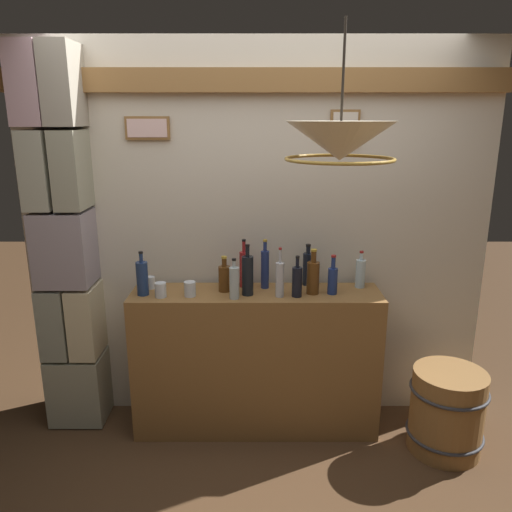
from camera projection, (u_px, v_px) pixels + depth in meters
The scene contains 20 objects.
panelled_rear_partition at pixel (256, 228), 3.29m from camera, with size 3.04×0.15×2.49m.
stone_pillar at pixel (66, 248), 3.17m from camera, with size 0.36×0.35×2.42m.
bar_shelf_unit at pixel (256, 361), 3.26m from camera, with size 1.57×0.38×0.95m, color olive.
liquor_bottle_rum at pixel (297, 281), 3.03m from camera, with size 0.06×0.06×0.26m.
liquor_bottle_rye at pixel (280, 279), 3.02m from camera, with size 0.05×0.05×0.31m.
liquor_bottle_sherry at pixel (313, 276), 3.08m from camera, with size 0.08×0.08×0.28m.
liquor_bottle_whiskey at pixel (234, 282), 2.99m from camera, with size 0.06×0.06×0.25m.
liquor_bottle_amaro at pixel (224, 278), 3.13m from camera, with size 0.08×0.08×0.23m.
liquor_bottle_vodka at pixel (244, 268), 3.20m from camera, with size 0.06×0.06×0.32m.
liquor_bottle_tequila at pixel (142, 278), 3.05m from camera, with size 0.07×0.07×0.28m.
liquor_bottle_vermouth at pixel (265, 268), 3.17m from camera, with size 0.05×0.05×0.32m.
liquor_bottle_port at pixel (248, 275), 3.05m from camera, with size 0.07×0.07×0.32m.
liquor_bottle_scotch at pixel (308, 268), 3.24m from camera, with size 0.07×0.07×0.27m.
liquor_bottle_bourbon at pixel (333, 279), 3.08m from camera, with size 0.06×0.06×0.25m.
liquor_bottle_brandy at pixel (360, 273), 3.20m from camera, with size 0.06×0.06×0.24m.
glass_tumbler_rocks at pixel (190, 289), 3.05m from camera, with size 0.07×0.07×0.09m.
glass_tumbler_highball at pixel (161, 290), 3.03m from camera, with size 0.07×0.07×0.09m.
glass_tumbler_shot at pixel (151, 283), 3.19m from camera, with size 0.06×0.06×0.08m.
pendant_lamp at pixel (340, 142), 2.24m from camera, with size 0.50×0.50×0.60m.
wooden_barrel at pixel (447, 411), 3.07m from camera, with size 0.47×0.47×0.53m.
Camera 1 is at (-0.00, -2.12, 2.01)m, focal length 34.98 mm.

